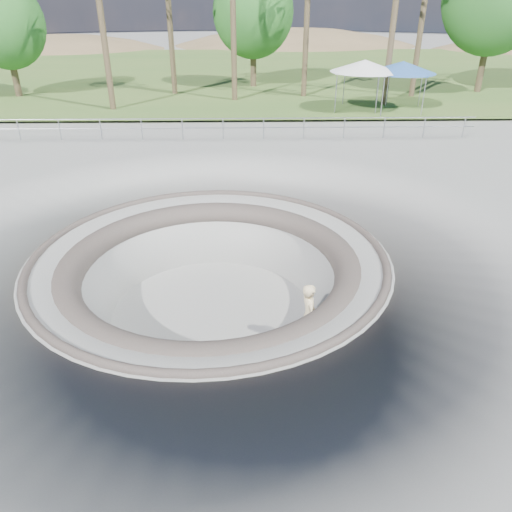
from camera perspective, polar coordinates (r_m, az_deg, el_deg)
name	(u,v)px	position (r m, az deg, el deg)	size (l,w,h in m)	color
ground	(209,256)	(14.40, -5.34, 0.04)	(180.00, 180.00, 0.00)	gray
skate_bowl	(212,308)	(15.35, -5.04, -5.99)	(14.00, 14.00, 4.10)	gray
grass_strip	(232,72)	(47.13, -2.78, 20.24)	(180.00, 36.00, 0.12)	#3E6327
distant_hills	(264,103)	(71.23, 0.91, 17.10)	(103.20, 45.00, 28.60)	brown
safety_railing	(223,128)	(25.42, -3.78, 14.35)	(25.00, 0.06, 1.03)	#919499
skateboard	(307,345)	(13.95, 5.86, -10.10)	(0.75, 0.39, 0.08)	brown
skater	(309,316)	(13.37, 6.06, -6.84)	(0.69, 0.46, 1.91)	beige
canopy_white	(365,66)	(31.72, 12.32, 20.44)	(5.31, 5.31, 2.86)	#919499
canopy_blue	(403,67)	(32.30, 16.41, 19.98)	(5.34, 5.34, 2.78)	#919499
bushy_tree_left	(4,24)	(38.84, -26.87, 22.57)	(5.13, 4.66, 7.40)	brown
bushy_tree_mid	(253,12)	(39.20, -0.32, 26.07)	(5.70, 5.18, 8.22)	brown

